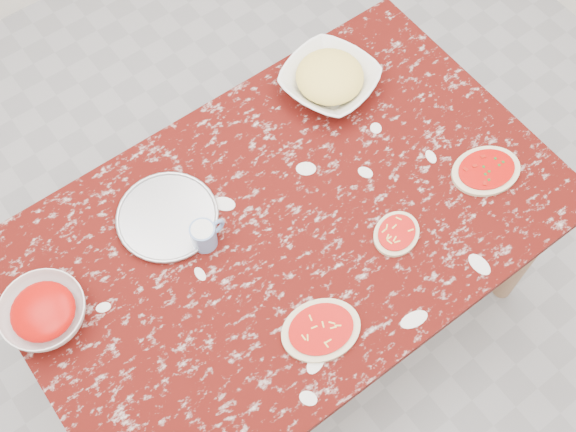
# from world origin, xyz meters

# --- Properties ---
(ground) EXTENTS (4.00, 4.00, 0.00)m
(ground) POSITION_xyz_m (0.00, 0.00, 0.00)
(ground) COLOR gray
(worktable) EXTENTS (1.60, 1.00, 0.75)m
(worktable) POSITION_xyz_m (0.00, 0.00, 0.67)
(worktable) COLOR #3D0A06
(worktable) RESTS_ON ground
(pizza_tray) EXTENTS (0.30, 0.30, 0.01)m
(pizza_tray) POSITION_xyz_m (-0.27, 0.22, 0.76)
(pizza_tray) COLOR #B2B2B7
(pizza_tray) RESTS_ON worktable
(sauce_bowl) EXTENTS (0.27, 0.27, 0.07)m
(sauce_bowl) POSITION_xyz_m (-0.69, 0.16, 0.79)
(sauce_bowl) COLOR white
(sauce_bowl) RESTS_ON worktable
(cheese_bowl) EXTENTS (0.36, 0.36, 0.07)m
(cheese_bowl) POSITION_xyz_m (0.40, 0.32, 0.79)
(cheese_bowl) COLOR white
(cheese_bowl) RESTS_ON worktable
(flour_mug) EXTENTS (0.11, 0.07, 0.09)m
(flour_mug) POSITION_xyz_m (-0.22, 0.09, 0.79)
(flour_mug) COLOR #6A8AC0
(flour_mug) RESTS_ON worktable
(pizza_left) EXTENTS (0.26, 0.22, 0.02)m
(pizza_left) POSITION_xyz_m (-0.12, -0.31, 0.76)
(pizza_left) COLOR beige
(pizza_left) RESTS_ON worktable
(pizza_mid) EXTENTS (0.18, 0.17, 0.02)m
(pizza_mid) POSITION_xyz_m (0.23, -0.21, 0.76)
(pizza_mid) COLOR beige
(pizza_mid) RESTS_ON worktable
(pizza_right) EXTENTS (0.25, 0.21, 0.02)m
(pizza_right) POSITION_xyz_m (0.58, -0.21, 0.76)
(pizza_right) COLOR beige
(pizza_right) RESTS_ON worktable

